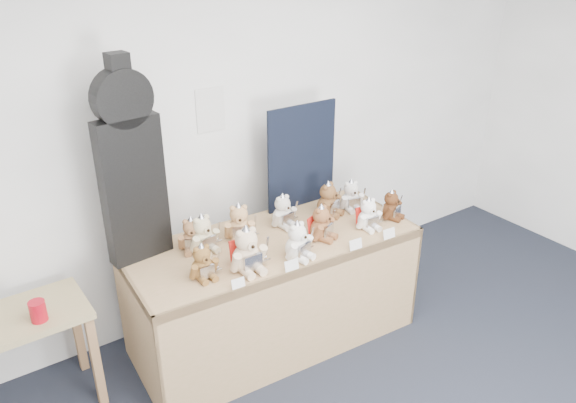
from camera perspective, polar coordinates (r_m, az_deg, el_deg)
room_shell at (r=3.83m, az=-7.87°, el=9.20°), size 6.00×6.00×6.00m
display_table at (r=3.72m, az=-0.91°, el=-6.68°), size 1.95×0.91×0.80m
side_table at (r=3.61m, az=-26.03°, el=-12.17°), size 0.82×0.47×0.68m
guitar_case at (r=3.37m, az=-15.71°, el=3.64°), size 0.39×0.15×1.25m
navy_board at (r=4.02m, az=1.40°, el=4.61°), size 0.57×0.02×0.76m
red_cup at (r=3.42m, az=-24.05°, el=-10.13°), size 0.09×0.09×0.12m
teddy_front_far_left at (r=3.29m, az=-8.64°, el=-6.22°), size 0.20×0.16×0.24m
teddy_front_left at (r=3.32m, az=-4.17°, el=-5.09°), size 0.26×0.21×0.32m
teddy_front_centre at (r=3.44m, az=1.02°, el=-4.14°), size 0.23×0.20×0.27m
teddy_front_right at (r=3.66m, az=3.44°, el=-2.30°), size 0.22×0.21×0.26m
teddy_front_far_right at (r=3.83m, az=8.16°, el=-1.37°), size 0.20×0.17×0.25m
teddy_front_end at (r=3.99m, az=10.47°, el=-0.45°), size 0.19×0.18×0.23m
teddy_back_left at (r=3.56m, az=-8.61°, el=-3.40°), size 0.23×0.20×0.28m
teddy_back_centre_left at (r=3.66m, az=-4.98°, el=-2.26°), size 0.22×0.22×0.28m
teddy_back_centre_right at (r=3.82m, az=-0.49°, el=-1.08°), size 0.21×0.18×0.25m
teddy_back_right at (r=3.98m, az=4.14°, el=0.10°), size 0.23×0.22×0.28m
teddy_back_end at (r=4.08m, az=6.42°, el=0.51°), size 0.20×0.18×0.25m
teddy_back_far_left at (r=3.58m, az=-9.74°, el=-3.47°), size 0.20×0.20×0.25m
entry_card_a at (r=3.21m, az=-5.08°, el=-8.27°), size 0.08×0.02×0.06m
entry_card_b at (r=3.35m, az=0.37°, el=-6.49°), size 0.09×0.03×0.07m
entry_card_c at (r=3.59m, az=6.89°, el=-4.34°), size 0.10×0.03×0.07m
entry_card_d at (r=3.74m, az=10.23°, el=-3.22°), size 0.10×0.03×0.07m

